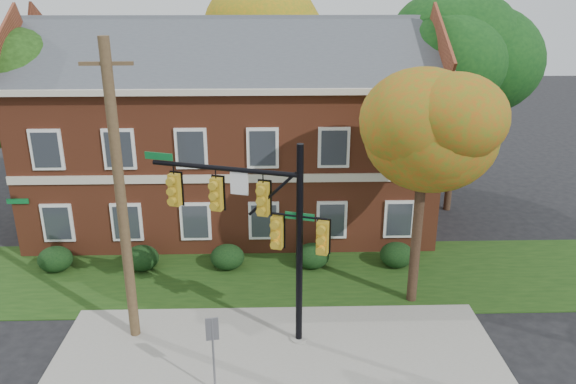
{
  "coord_description": "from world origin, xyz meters",
  "views": [
    {
      "loc": [
        -0.09,
        -14.09,
        10.91
      ],
      "look_at": [
        0.39,
        3.0,
        4.69
      ],
      "focal_mm": 35.0,
      "sensor_mm": 36.0,
      "label": 1
    }
  ],
  "objects_px": {
    "hedge_center": "(227,257)",
    "sign_post": "(213,343)",
    "hedge_far_right": "(397,255)",
    "tree_far_rear": "(262,26)",
    "tree_left_rear": "(7,91)",
    "hedge_left": "(142,258)",
    "apartment_building": "(232,122)",
    "utility_pole": "(121,198)",
    "tree_near_right": "(434,125)",
    "tree_right_rear": "(471,51)",
    "traffic_signal": "(262,221)",
    "hedge_right": "(312,256)",
    "hedge_far_left": "(55,259)"
  },
  "relations": [
    {
      "from": "tree_near_right",
      "to": "traffic_signal",
      "type": "xyz_separation_m",
      "value": [
        -5.67,
        -1.99,
        -2.51
      ]
    },
    {
      "from": "tree_near_right",
      "to": "hedge_right",
      "type": "bearing_deg",
      "value": 142.72
    },
    {
      "from": "traffic_signal",
      "to": "sign_post",
      "type": "bearing_deg",
      "value": -97.99
    },
    {
      "from": "utility_pole",
      "to": "sign_post",
      "type": "bearing_deg",
      "value": -46.5
    },
    {
      "from": "tree_near_right",
      "to": "utility_pole",
      "type": "distance_m",
      "value": 10.28
    },
    {
      "from": "hedge_far_left",
      "to": "hedge_left",
      "type": "height_order",
      "value": "same"
    },
    {
      "from": "hedge_far_right",
      "to": "tree_far_rear",
      "type": "distance_m",
      "value": 16.51
    },
    {
      "from": "tree_left_rear",
      "to": "sign_post",
      "type": "relative_size",
      "value": 3.56
    },
    {
      "from": "hedge_right",
      "to": "utility_pole",
      "type": "distance_m",
      "value": 8.95
    },
    {
      "from": "tree_left_rear",
      "to": "tree_right_rear",
      "type": "distance_m",
      "value": 21.19
    },
    {
      "from": "tree_near_right",
      "to": "utility_pole",
      "type": "xyz_separation_m",
      "value": [
        -9.95,
        -1.87,
        -1.76
      ]
    },
    {
      "from": "hedge_far_left",
      "to": "hedge_center",
      "type": "relative_size",
      "value": 1.0
    },
    {
      "from": "apartment_building",
      "to": "utility_pole",
      "type": "bearing_deg",
      "value": -105.32
    },
    {
      "from": "hedge_center",
      "to": "hedge_left",
      "type": "bearing_deg",
      "value": 180.0
    },
    {
      "from": "apartment_building",
      "to": "utility_pole",
      "type": "distance_m",
      "value": 10.32
    },
    {
      "from": "tree_far_rear",
      "to": "tree_right_rear",
      "type": "bearing_deg",
      "value": -35.0
    },
    {
      "from": "tree_right_rear",
      "to": "tree_far_rear",
      "type": "height_order",
      "value": "tree_far_rear"
    },
    {
      "from": "tree_right_rear",
      "to": "tree_far_rear",
      "type": "xyz_separation_m",
      "value": [
        -9.97,
        6.98,
        0.72
      ]
    },
    {
      "from": "hedge_left",
      "to": "tree_left_rear",
      "type": "xyz_separation_m",
      "value": [
        -6.23,
        4.14,
        6.16
      ]
    },
    {
      "from": "hedge_center",
      "to": "traffic_signal",
      "type": "xyz_separation_m",
      "value": [
        1.55,
        -4.83,
        3.64
      ]
    },
    {
      "from": "tree_near_right",
      "to": "tree_left_rear",
      "type": "relative_size",
      "value": 0.97
    },
    {
      "from": "hedge_center",
      "to": "tree_far_rear",
      "type": "relative_size",
      "value": 0.12
    },
    {
      "from": "tree_left_rear",
      "to": "utility_pole",
      "type": "bearing_deg",
      "value": -51.61
    },
    {
      "from": "tree_left_rear",
      "to": "sign_post",
      "type": "bearing_deg",
      "value": -49.79
    },
    {
      "from": "hedge_left",
      "to": "utility_pole",
      "type": "xyz_separation_m",
      "value": [
        0.77,
        -4.7,
        4.39
      ]
    },
    {
      "from": "tree_far_rear",
      "to": "hedge_far_left",
      "type": "bearing_deg",
      "value": -122.5
    },
    {
      "from": "hedge_far_right",
      "to": "traffic_signal",
      "type": "bearing_deg",
      "value": -138.44
    },
    {
      "from": "hedge_center",
      "to": "sign_post",
      "type": "height_order",
      "value": "sign_post"
    },
    {
      "from": "hedge_left",
      "to": "hedge_far_right",
      "type": "bearing_deg",
      "value": 0.0
    },
    {
      "from": "hedge_left",
      "to": "hedge_far_left",
      "type": "bearing_deg",
      "value": 180.0
    },
    {
      "from": "tree_right_rear",
      "to": "sign_post",
      "type": "xyz_separation_m",
      "value": [
        -11.11,
        -13.72,
        -6.43
      ]
    },
    {
      "from": "hedge_far_left",
      "to": "sign_post",
      "type": "height_order",
      "value": "sign_post"
    },
    {
      "from": "hedge_far_left",
      "to": "hedge_right",
      "type": "height_order",
      "value": "same"
    },
    {
      "from": "hedge_center",
      "to": "sign_post",
      "type": "xyz_separation_m",
      "value": [
        0.2,
        -7.61,
        1.17
      ]
    },
    {
      "from": "sign_post",
      "to": "apartment_building",
      "type": "bearing_deg",
      "value": 80.16
    },
    {
      "from": "tree_left_rear",
      "to": "sign_post",
      "type": "distance_m",
      "value": 16.17
    },
    {
      "from": "tree_left_rear",
      "to": "hedge_far_right",
      "type": "bearing_deg",
      "value": -13.89
    },
    {
      "from": "tree_left_rear",
      "to": "tree_far_rear",
      "type": "bearing_deg",
      "value": 38.97
    },
    {
      "from": "hedge_right",
      "to": "tree_far_rear",
      "type": "distance_m",
      "value": 15.66
    },
    {
      "from": "tree_left_rear",
      "to": "sign_post",
      "type": "xyz_separation_m",
      "value": [
        9.93,
        -11.75,
        -4.99
      ]
    },
    {
      "from": "hedge_right",
      "to": "tree_left_rear",
      "type": "relative_size",
      "value": 0.16
    },
    {
      "from": "hedge_far_right",
      "to": "tree_far_rear",
      "type": "relative_size",
      "value": 0.12
    },
    {
      "from": "hedge_far_right",
      "to": "sign_post",
      "type": "relative_size",
      "value": 0.56
    },
    {
      "from": "tree_right_rear",
      "to": "traffic_signal",
      "type": "height_order",
      "value": "tree_right_rear"
    },
    {
      "from": "hedge_far_left",
      "to": "utility_pole",
      "type": "relative_size",
      "value": 0.14
    },
    {
      "from": "tree_near_right",
      "to": "tree_right_rear",
      "type": "height_order",
      "value": "tree_right_rear"
    },
    {
      "from": "hedge_far_left",
      "to": "tree_near_right",
      "type": "distance_m",
      "value": 15.75
    },
    {
      "from": "tree_near_right",
      "to": "sign_post",
      "type": "height_order",
      "value": "tree_near_right"
    },
    {
      "from": "apartment_building",
      "to": "hedge_far_right",
      "type": "relative_size",
      "value": 13.43
    },
    {
      "from": "tree_far_rear",
      "to": "utility_pole",
      "type": "distance_m",
      "value": 18.67
    }
  ]
}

